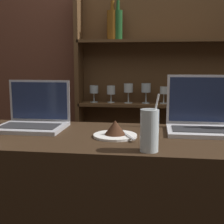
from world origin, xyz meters
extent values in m
cube|color=brown|center=(0.00, 1.33, 1.35)|extent=(7.00, 0.06, 2.70)
cube|color=brown|center=(-0.51, 1.21, 0.90)|extent=(0.03, 0.18, 1.80)
cube|color=brown|center=(0.11, 1.29, 0.90)|extent=(1.26, 0.02, 1.80)
cube|color=brown|center=(0.11, 1.21, 0.54)|extent=(1.22, 0.18, 0.02)
cube|color=brown|center=(0.11, 1.21, 0.99)|extent=(1.22, 0.18, 0.02)
cube|color=brown|center=(0.11, 1.21, 1.44)|extent=(1.22, 0.18, 0.02)
cylinder|color=silver|center=(-0.40, 1.21, 1.00)|extent=(0.06, 0.06, 0.01)
cylinder|color=silver|center=(-0.40, 1.21, 1.04)|extent=(0.01, 0.01, 0.06)
cylinder|color=silver|center=(-0.40, 1.21, 1.10)|extent=(0.06, 0.06, 0.06)
cylinder|color=silver|center=(-0.27, 1.21, 1.00)|extent=(0.05, 0.05, 0.01)
cylinder|color=silver|center=(-0.27, 1.21, 1.03)|extent=(0.01, 0.01, 0.06)
cylinder|color=silver|center=(-0.27, 1.21, 1.09)|extent=(0.06, 0.06, 0.06)
cylinder|color=silver|center=(-0.15, 1.21, 1.00)|extent=(0.06, 0.06, 0.01)
cylinder|color=silver|center=(-0.15, 1.21, 1.04)|extent=(0.01, 0.01, 0.07)
cylinder|color=silver|center=(-0.15, 1.21, 1.11)|extent=(0.07, 0.07, 0.06)
cylinder|color=silver|center=(-0.02, 1.21, 1.00)|extent=(0.06, 0.06, 0.01)
cylinder|color=silver|center=(-0.02, 1.21, 1.04)|extent=(0.01, 0.01, 0.07)
cylinder|color=silver|center=(-0.02, 1.21, 1.11)|extent=(0.07, 0.07, 0.07)
cylinder|color=silver|center=(0.11, 1.21, 1.00)|extent=(0.05, 0.05, 0.01)
cylinder|color=silver|center=(0.11, 1.21, 1.04)|extent=(0.01, 0.01, 0.06)
cylinder|color=silver|center=(0.11, 1.21, 1.10)|extent=(0.06, 0.06, 0.05)
cylinder|color=silver|center=(0.24, 1.21, 1.00)|extent=(0.05, 0.05, 0.01)
cylinder|color=silver|center=(0.24, 1.21, 1.04)|extent=(0.01, 0.01, 0.08)
cylinder|color=silver|center=(0.24, 1.21, 1.12)|extent=(0.06, 0.06, 0.07)
cylinder|color=silver|center=(0.36, 1.21, 1.00)|extent=(0.06, 0.06, 0.01)
cylinder|color=silver|center=(0.36, 1.21, 1.04)|extent=(0.01, 0.01, 0.06)
cylinder|color=silver|center=(0.36, 1.21, 1.10)|extent=(0.06, 0.06, 0.06)
cylinder|color=silver|center=(0.49, 1.21, 1.00)|extent=(0.05, 0.05, 0.01)
cylinder|color=silver|center=(0.49, 1.21, 1.04)|extent=(0.01, 0.01, 0.07)
cylinder|color=silver|center=(0.49, 1.21, 1.11)|extent=(0.06, 0.06, 0.07)
cylinder|color=#1E4C23|center=(-0.22, 1.21, 1.55)|extent=(0.06, 0.06, 0.20)
cylinder|color=#1E4C23|center=(-0.22, 1.21, 1.69)|extent=(0.02, 0.02, 0.07)
cylinder|color=brown|center=(-0.26, 1.21, 1.55)|extent=(0.08, 0.08, 0.20)
cylinder|color=brown|center=(-0.26, 1.21, 1.68)|extent=(0.03, 0.03, 0.07)
cube|color=#ADADB2|center=(-0.54, 0.36, 0.99)|extent=(0.32, 0.25, 0.02)
cube|color=#28282B|center=(-0.54, 0.35, 1.00)|extent=(0.27, 0.14, 0.00)
cube|color=#ADADB2|center=(-0.54, 0.48, 1.10)|extent=(0.32, 0.00, 0.21)
cube|color=#1E2847|center=(-0.54, 0.48, 1.10)|extent=(0.29, 0.01, 0.19)
cube|color=silver|center=(0.26, 0.39, 0.99)|extent=(0.31, 0.25, 0.02)
cube|color=#28282B|center=(0.26, 0.38, 1.00)|extent=(0.26, 0.14, 0.00)
cube|color=silver|center=(0.26, 0.51, 1.12)|extent=(0.31, 0.00, 0.24)
cube|color=#1E2847|center=(0.26, 0.51, 1.12)|extent=(0.28, 0.01, 0.22)
cylinder|color=white|center=(-0.12, 0.27, 0.98)|extent=(0.19, 0.19, 0.01)
cone|color=#381E11|center=(-0.12, 0.27, 1.02)|extent=(0.09, 0.09, 0.06)
cube|color=#B7B7BC|center=(-0.07, 0.25, 0.99)|extent=(0.08, 0.16, 0.00)
cylinder|color=silver|center=(0.03, 0.07, 1.06)|extent=(0.07, 0.07, 0.15)
cylinder|color=white|center=(0.04, 0.07, 1.08)|extent=(0.04, 0.01, 0.21)
camera|label=1|loc=(0.05, -1.03, 1.30)|focal=50.00mm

